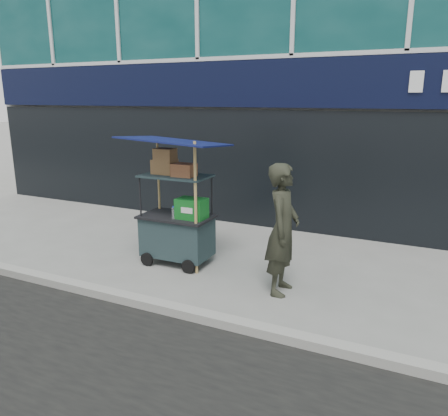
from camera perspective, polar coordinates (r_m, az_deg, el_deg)
The scene contains 4 objects.
ground at distance 5.76m, azimuth -4.04°, elevation -13.14°, with size 80.00×80.00×0.00m, color slate.
curb at distance 5.58m, azimuth -5.08°, elevation -13.43°, with size 80.00×0.18×0.12m, color gray.
vendor_cart at distance 7.06m, azimuth -6.10°, elevation -1.58°, with size 1.55×1.10×2.08m.
vendor_man at distance 5.97m, azimuth 7.68°, elevation -2.80°, with size 0.66×0.43×1.81m, color #27291E.
Camera 1 is at (2.54, -4.44, 2.65)m, focal length 35.00 mm.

